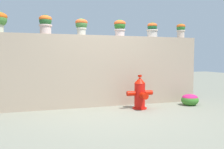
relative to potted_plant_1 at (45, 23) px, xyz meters
The scene contains 9 objects.
ground_plane 2.44m from the potted_plant_1, 36.53° to the right, with size 24.00×24.00×0.00m, color gray.
stone_wall 1.64m from the potted_plant_1, ahead, with size 4.91×0.36×1.64m, color tan.
potted_plant_1 is the anchor object (origin of this frame).
potted_plant_2 0.79m from the potted_plant_1, ahead, with size 0.28×0.28×0.38m.
potted_plant_3 1.71m from the potted_plant_1, ahead, with size 0.28×0.28×0.40m.
potted_plant_4 2.56m from the potted_plant_1, ahead, with size 0.29×0.29×0.37m.
potted_plant_5 3.41m from the potted_plant_1, ahead, with size 0.23×0.23×0.38m.
fire_hydrant 2.58m from the potted_plant_1, 17.41° to the right, with size 0.60×0.48×0.75m.
flower_bush_left 3.76m from the potted_plant_1, 10.35° to the right, with size 0.42×0.38×0.28m.
Camera 1 is at (-1.39, -4.42, 1.13)m, focal length 37.70 mm.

